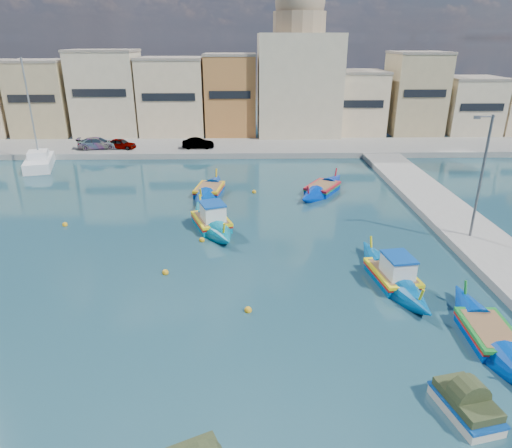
# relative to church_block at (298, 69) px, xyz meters

# --- Properties ---
(ground) EXTENTS (160.00, 160.00, 0.00)m
(ground) POSITION_rel_church_block_xyz_m (-10.00, -40.00, -8.41)
(ground) COLOR #163944
(ground) RESTS_ON ground
(north_quay) EXTENTS (80.00, 8.00, 0.60)m
(north_quay) POSITION_rel_church_block_xyz_m (-10.00, -8.00, -8.11)
(north_quay) COLOR gray
(north_quay) RESTS_ON ground
(north_townhouses) EXTENTS (83.20, 7.87, 10.19)m
(north_townhouses) POSITION_rel_church_block_xyz_m (-3.32, -0.64, -3.41)
(north_townhouses) COLOR beige
(north_townhouses) RESTS_ON ground
(church_block) EXTENTS (10.00, 10.00, 19.10)m
(church_block) POSITION_rel_church_block_xyz_m (0.00, 0.00, 0.00)
(church_block) COLOR #C8B795
(church_block) RESTS_ON ground
(quay_street_lamp) EXTENTS (1.18, 0.16, 8.00)m
(quay_street_lamp) POSITION_rel_church_block_xyz_m (7.44, -34.00, -4.07)
(quay_street_lamp) COLOR #595B60
(quay_street_lamp) RESTS_ON ground
(parked_cars) EXTENTS (15.11, 2.33, 1.27)m
(parked_cars) POSITION_rel_church_block_xyz_m (-19.62, -9.50, -7.21)
(parked_cars) COLOR #4C1919
(parked_cars) RESTS_ON north_quay
(luzzu_turquoise_cabin) EXTENTS (2.96, 8.53, 2.68)m
(luzzu_turquoise_cabin) POSITION_rel_church_block_xyz_m (1.13, -38.88, -8.08)
(luzzu_turquoise_cabin) COLOR #0058A2
(luzzu_turquoise_cabin) RESTS_ON ground
(luzzu_blue_cabin) EXTENTS (4.65, 8.40, 2.91)m
(luzzu_blue_cabin) POSITION_rel_church_block_xyz_m (-8.98, -31.08, -8.05)
(luzzu_blue_cabin) COLOR #007B9C
(luzzu_blue_cabin) RESTS_ON ground
(luzzu_cyan_mid) EXTENTS (5.99, 8.02, 2.44)m
(luzzu_cyan_mid) POSITION_rel_church_block_xyz_m (-0.19, -23.61, -8.15)
(luzzu_cyan_mid) COLOR #002BA5
(luzzu_cyan_mid) RESTS_ON ground
(luzzu_green) EXTENTS (3.17, 7.95, 2.44)m
(luzzu_green) POSITION_rel_church_block_xyz_m (-9.65, -23.90, -8.15)
(luzzu_green) COLOR #00389D
(luzzu_green) RESTS_ON ground
(luzzu_blue_south) EXTENTS (2.20, 8.00, 2.28)m
(luzzu_blue_south) POSITION_rel_church_block_xyz_m (3.75, -44.01, -8.17)
(luzzu_blue_south) COLOR #0037A4
(luzzu_blue_south) RESTS_ON ground
(tender_far) EXTENTS (1.88, 2.77, 1.25)m
(tender_far) POSITION_rel_church_block_xyz_m (0.90, -48.07, -8.02)
(tender_far) COLOR beige
(tender_far) RESTS_ON ground
(yacht_north) EXTENTS (4.65, 8.75, 11.24)m
(yacht_north) POSITION_rel_church_block_xyz_m (-27.75, -13.39, -7.96)
(yacht_north) COLOR white
(yacht_north) RESTS_ON ground
(mooring_buoys) EXTENTS (23.84, 18.28, 0.36)m
(mooring_buoys) POSITION_rel_church_block_xyz_m (-7.97, -34.66, -8.33)
(mooring_buoys) COLOR #EEA819
(mooring_buoys) RESTS_ON ground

